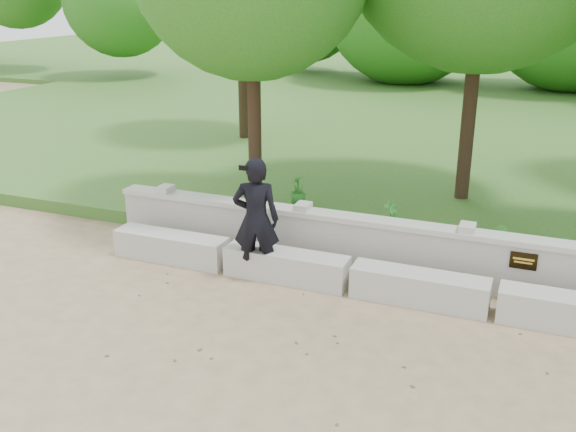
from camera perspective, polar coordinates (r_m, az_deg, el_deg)
name	(u,v)px	position (r m, az deg, el deg)	size (l,w,h in m)	color
ground	(475,393)	(7.52, 16.31, -14.87)	(80.00, 80.00, 0.00)	tan
lawn	(531,131)	(20.66, 20.81, 7.06)	(40.00, 22.00, 0.25)	#2F5D22
concrete_bench	(494,300)	(9.06, 17.83, -7.15)	(11.90, 0.45, 0.45)	beige
parapet_wall	(500,264)	(9.60, 18.35, -4.09)	(12.50, 0.35, 0.90)	#B5B3AB
man_main	(256,219)	(9.46, -2.86, -0.31)	(0.79, 0.73, 1.89)	black
shrub_a	(391,217)	(10.82, 9.13, -0.11)	(0.32, 0.22, 0.61)	#32802B
shrub_b	(498,243)	(10.24, 18.18, -2.30)	(0.29, 0.23, 0.52)	#32802B
shrub_d	(298,190)	(12.24, 0.90, 2.37)	(0.32, 0.29, 0.57)	#32802B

